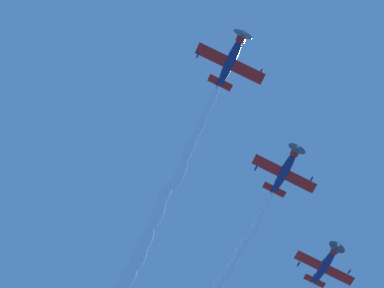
# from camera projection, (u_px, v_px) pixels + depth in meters

# --- Properties ---
(airplane_lead) EXTENTS (7.83, 7.71, 3.12)m
(airplane_lead) POSITION_uv_depth(u_px,v_px,m) (231.00, 59.00, 89.43)
(airplane_lead) COLOR navy
(airplane_left_wingman) EXTENTS (7.82, 7.72, 3.17)m
(airplane_left_wingman) POSITION_uv_depth(u_px,v_px,m) (285.00, 170.00, 97.03)
(airplane_left_wingman) COLOR navy
(airplane_right_wingman) EXTENTS (7.79, 7.74, 3.09)m
(airplane_right_wingman) POSITION_uv_depth(u_px,v_px,m) (325.00, 265.00, 105.04)
(airplane_right_wingman) COLOR navy
(smoke_trail_lead) EXTENTS (29.28, 31.30, 2.55)m
(smoke_trail_lead) POSITION_uv_depth(u_px,v_px,m) (146.00, 238.00, 103.74)
(smoke_trail_lead) COLOR white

